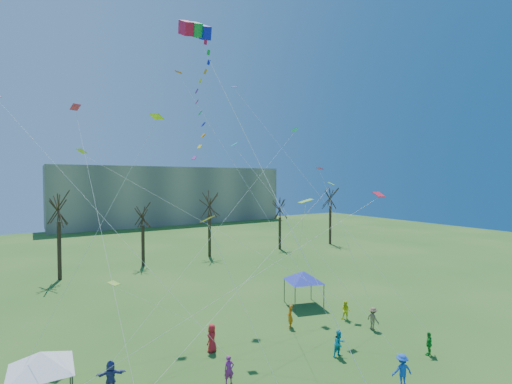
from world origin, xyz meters
TOP-DOWN VIEW (x-y plane):
  - distant_building at (22.00, 82.00)m, footprint 60.00×14.00m
  - bare_tree_row at (3.36, 35.91)m, footprint 69.88×8.43m
  - big_box_kite at (-1.70, 7.26)m, footprint 2.12×7.54m
  - canopy_tent_white at (-10.31, 8.38)m, footprint 4.14×4.14m
  - canopy_tent_blue at (10.72, 13.12)m, footprint 4.10×4.10m
  - festival_crowd at (-0.41, 4.95)m, footprint 24.14×10.78m
  - small_kites_aloft at (0.29, 10.80)m, footprint 26.61×17.16m

SIDE VIEW (x-z plane):
  - festival_crowd at x=-0.41m, z-range -0.06..1.80m
  - canopy_tent_white at x=-10.31m, z-range 1.08..4.18m
  - canopy_tent_blue at x=10.72m, z-range 1.12..4.33m
  - bare_tree_row at x=3.36m, z-range 1.67..12.43m
  - distant_building at x=22.00m, z-range 0.00..15.00m
  - small_kites_aloft at x=0.29m, z-range -2.28..27.34m
  - big_box_kite at x=-1.70m, z-range 5.03..27.67m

